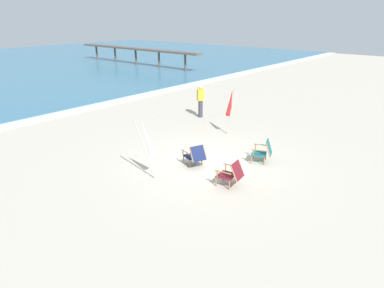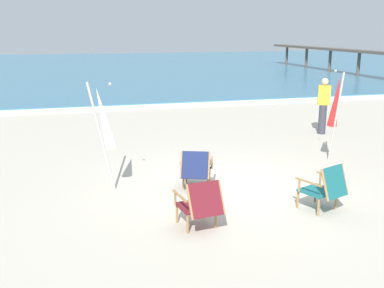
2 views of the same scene
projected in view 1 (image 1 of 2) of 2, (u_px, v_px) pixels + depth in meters
name	position (u px, v px, depth m)	size (l,w,h in m)	color
ground_plane	(208.00, 161.00, 12.02)	(80.00, 80.00, 0.00)	#B7AF9E
surf_band	(62.00, 113.00, 17.83)	(80.00, 1.10, 0.06)	white
beach_chair_back_left	(195.00, 155.00, 11.47)	(0.80, 0.91, 0.78)	#19234C
beach_chair_mid_center	(231.00, 173.00, 10.13)	(0.67, 0.80, 0.80)	maroon
beach_chair_front_right	(264.00, 151.00, 11.79)	(0.78, 0.84, 0.82)	#196066
umbrella_furled_red	(230.00, 103.00, 14.28)	(0.24, 0.43, 2.11)	#B7B2A8
umbrella_furled_white	(147.00, 138.00, 10.29)	(0.56, 0.58, 2.05)	#B7B2A8
person_near_chairs	(201.00, 101.00, 16.97)	(0.39, 0.33, 1.63)	#383842
pier_distant	(135.00, 50.00, 34.39)	(0.90, 16.63, 1.74)	brown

